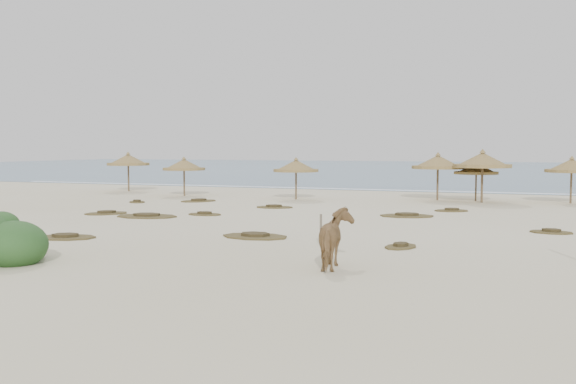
# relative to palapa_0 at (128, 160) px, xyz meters

# --- Properties ---
(ground) EXTENTS (160.00, 160.00, 0.00)m
(ground) POSITION_rel_palapa_0_xyz_m (18.99, -18.24, -2.25)
(ground) COLOR beige
(ground) RESTS_ON ground
(ocean) EXTENTS (200.00, 100.00, 0.01)m
(ocean) POSITION_rel_palapa_0_xyz_m (18.99, 56.76, -2.25)
(ocean) COLOR #274F77
(ocean) RESTS_ON ground
(foam_line) EXTENTS (70.00, 0.60, 0.01)m
(foam_line) POSITION_rel_palapa_0_xyz_m (18.99, 7.76, -2.25)
(foam_line) COLOR white
(foam_line) RESTS_ON ground
(palapa_0) EXTENTS (3.59, 3.59, 2.90)m
(palapa_0) POSITION_rel_palapa_0_xyz_m (0.00, 0.00, 0.00)
(palapa_0) COLOR brown
(palapa_0) RESTS_ON ground
(palapa_1) EXTENTS (3.15, 3.15, 2.61)m
(palapa_1) POSITION_rel_palapa_0_xyz_m (6.11, -2.51, -0.23)
(palapa_1) COLOR brown
(palapa_1) RESTS_ON ground
(palapa_2) EXTENTS (3.35, 3.35, 2.61)m
(palapa_2) POSITION_rel_palapa_0_xyz_m (14.01, -2.57, -0.22)
(palapa_2) COLOR brown
(palapa_2) RESTS_ON ground
(palapa_3) EXTENTS (4.11, 4.11, 2.93)m
(palapa_3) POSITION_rel_palapa_0_xyz_m (22.25, -0.00, 0.02)
(palapa_3) COLOR brown
(palapa_3) RESTS_ON ground
(palapa_4) EXTENTS (2.68, 2.68, 2.46)m
(palapa_4) POSITION_rel_palapa_0_xyz_m (24.48, 0.27, -0.34)
(palapa_4) COLOR brown
(palapa_4) RESTS_ON ground
(palapa_5) EXTENTS (3.35, 3.35, 3.12)m
(palapa_5) POSITION_rel_palapa_0_xyz_m (24.90, -0.89, 0.17)
(palapa_5) COLOR brown
(palapa_5) RESTS_ON ground
(palapa_6) EXTENTS (3.62, 3.62, 2.73)m
(palapa_6) POSITION_rel_palapa_0_xyz_m (29.71, 0.35, -0.13)
(palapa_6) COLOR brown
(palapa_6) RESTS_ON ground
(horse) EXTENTS (1.23, 2.02, 1.59)m
(horse) POSITION_rel_palapa_0_xyz_m (22.82, -23.42, -1.46)
(horse) COLOR #9A7046
(horse) RESTS_ON ground
(fence_post_near) EXTENTS (0.09, 0.09, 1.05)m
(fence_post_near) POSITION_rel_palapa_0_xyz_m (21.25, -19.89, -1.73)
(fence_post_near) COLOR #635A4A
(fence_post_near) RESTS_ON ground
(scrub_0) EXTENTS (2.36, 2.44, 0.16)m
(scrub_0) POSITION_rel_palapa_0_xyz_m (8.46, -13.99, -2.20)
(scrub_0) COLOR brown
(scrub_0) RESTS_ON ground
(scrub_1) EXTENTS (3.11, 2.20, 0.16)m
(scrub_1) POSITION_rel_palapa_0_xyz_m (11.02, -14.40, -2.20)
(scrub_1) COLOR brown
(scrub_1) RESTS_ON ground
(scrub_2) EXTENTS (1.67, 1.09, 0.16)m
(scrub_2) POSITION_rel_palapa_0_xyz_m (13.11, -12.70, -2.20)
(scrub_2) COLOR brown
(scrub_2) RESTS_ON ground
(scrub_3) EXTENTS (2.82, 2.18, 0.16)m
(scrub_3) POSITION_rel_palapa_0_xyz_m (22.21, -9.93, -2.20)
(scrub_3) COLOR brown
(scrub_3) RESTS_ON ground
(scrub_4) EXTENTS (1.64, 1.15, 0.16)m
(scrub_4) POSITION_rel_palapa_0_xyz_m (28.34, -13.76, -2.20)
(scrub_4) COLOR brown
(scrub_4) RESTS_ON ground
(scrub_6) EXTENTS (2.46, 2.60, 0.16)m
(scrub_6) POSITION_rel_palapa_0_xyz_m (9.14, -6.08, -2.20)
(scrub_6) COLOR brown
(scrub_6) RESTS_ON ground
(scrub_7) EXTENTS (2.03, 1.73, 0.16)m
(scrub_7) POSITION_rel_palapa_0_xyz_m (23.87, -6.69, -2.20)
(scrub_7) COLOR brown
(scrub_7) RESTS_ON ground
(scrub_8) EXTENTS (1.58, 1.60, 0.16)m
(scrub_8) POSITION_rel_palapa_0_xyz_m (6.13, -7.99, -2.20)
(scrub_8) COLOR brown
(scrub_8) RESTS_ON ground
(scrub_9) EXTENTS (2.48, 1.64, 0.16)m
(scrub_9) POSITION_rel_palapa_0_xyz_m (18.41, -18.77, -2.20)
(scrub_9) COLOR brown
(scrub_9) RESTS_ON ground
(scrub_11) EXTENTS (2.47, 1.94, 0.16)m
(scrub_11) POSITION_rel_palapa_0_xyz_m (12.24, -21.38, -2.20)
(scrub_11) COLOR brown
(scrub_11) RESTS_ON ground
(scrub_12) EXTENTS (1.25, 1.57, 0.16)m
(scrub_12) POSITION_rel_palapa_0_xyz_m (23.74, -19.27, -2.20)
(scrub_12) COLOR brown
(scrub_12) RESTS_ON ground
(scrub_13) EXTENTS (2.19, 1.65, 0.16)m
(scrub_13) POSITION_rel_palapa_0_xyz_m (14.84, -8.16, -2.20)
(scrub_13) COLOR brown
(scrub_13) RESTS_ON ground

